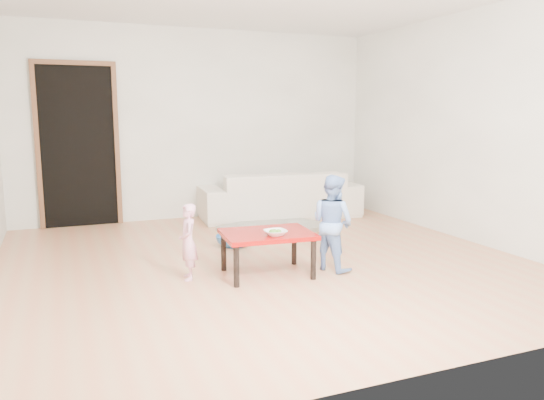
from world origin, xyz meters
TOP-DOWN VIEW (x-y plane):
  - floor at (0.00, 0.00)m, footprint 5.00×5.00m
  - back_wall at (0.00, 2.50)m, footprint 5.00×0.02m
  - right_wall at (2.50, 0.00)m, footprint 0.02×5.00m
  - doorway at (-1.60, 2.48)m, footprint 1.02×0.08m
  - sofa at (1.03, 2.05)m, footprint 2.29×1.05m
  - cushion at (0.70, 1.93)m, footprint 0.60×0.56m
  - red_table at (-0.14, -0.43)m, footprint 0.85×0.66m
  - bowl at (-0.12, -0.58)m, footprint 0.20×0.20m
  - broccoli at (-0.12, -0.58)m, footprint 0.12×0.12m
  - child_pink at (-0.83, -0.28)m, footprint 0.19×0.27m
  - child_blue at (0.49, -0.49)m, footprint 0.48×0.54m
  - basin at (-0.10, 0.68)m, footprint 0.40×0.40m
  - blanket at (0.65, 1.31)m, footprint 1.44×1.34m

SIDE VIEW (x-z plane):
  - floor at x=0.00m, z-range -0.01..0.01m
  - blanket at x=0.65m, z-range 0.00..0.06m
  - basin at x=-0.10m, z-range 0.00..0.12m
  - red_table at x=-0.14m, z-range 0.00..0.40m
  - sofa at x=1.03m, z-range 0.00..0.65m
  - child_pink at x=-0.83m, z-range 0.00..0.68m
  - bowl at x=-0.12m, z-range 0.40..0.45m
  - broccoli at x=-0.12m, z-range 0.40..0.46m
  - child_blue at x=0.49m, z-range 0.00..0.90m
  - cushion at x=0.70m, z-range 0.43..0.56m
  - doorway at x=-1.60m, z-range -0.03..2.08m
  - back_wall at x=0.00m, z-range 0.00..2.60m
  - right_wall at x=2.50m, z-range 0.00..2.60m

